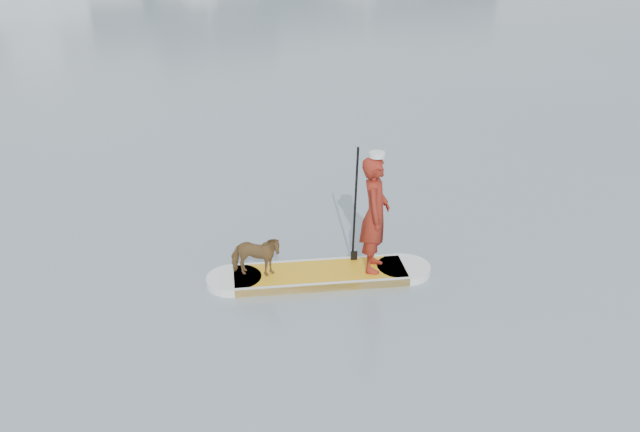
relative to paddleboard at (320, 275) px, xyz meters
name	(u,v)px	position (x,y,z in m)	size (l,w,h in m)	color
ground	(65,356)	(-3.63, -0.47, -0.06)	(140.00, 140.00, 0.00)	slate
paddleboard	(320,275)	(0.00, 0.00, 0.00)	(3.19, 1.52, 0.12)	gold
paddler	(375,214)	(0.76, -0.23, 0.92)	(0.63, 0.41, 1.72)	maroon
white_cap	(377,155)	(0.76, -0.23, 1.81)	(0.22, 0.22, 0.07)	silver
dog	(255,256)	(-0.89, 0.27, 0.37)	(0.34, 0.74, 0.62)	brown
paddle	(355,219)	(0.61, 0.12, 0.74)	(0.12, 0.30, 2.00)	black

